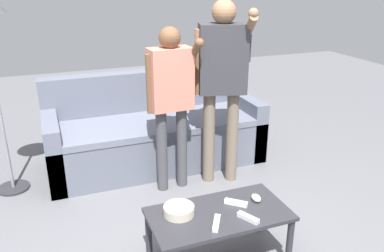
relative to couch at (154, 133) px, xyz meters
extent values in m
cube|color=slate|center=(0.00, -0.05, -0.10)|extent=(2.12, 0.83, 0.42)
cube|color=slate|center=(0.00, -0.11, 0.14)|extent=(1.84, 0.71, 0.06)
cube|color=slate|center=(0.00, 0.28, 0.35)|extent=(2.12, 0.18, 0.47)
cube|color=slate|center=(-0.99, -0.05, 0.00)|extent=(0.14, 0.83, 0.62)
cube|color=slate|center=(0.99, -0.05, 0.00)|extent=(0.14, 0.83, 0.62)
cube|color=#2D2D33|center=(-0.03, -1.66, 0.06)|extent=(0.91, 0.47, 0.03)
cylinder|color=#2D2D33|center=(0.39, -1.86, -0.13)|extent=(0.04, 0.04, 0.36)
cylinder|color=#2D2D33|center=(-0.46, -1.46, -0.13)|extent=(0.04, 0.04, 0.36)
cylinder|color=#2D2D33|center=(0.39, -1.46, -0.13)|extent=(0.04, 0.04, 0.36)
cylinder|color=beige|center=(-0.28, -1.59, 0.10)|extent=(0.20, 0.20, 0.06)
ellipsoid|color=white|center=(0.26, -1.62, 0.10)|extent=(0.06, 0.09, 0.05)
cylinder|color=#4C4C51|center=(0.26, -1.61, 0.12)|extent=(0.02, 0.02, 0.01)
cylinder|color=#2D2D33|center=(-1.37, -0.12, -0.30)|extent=(0.28, 0.28, 0.02)
cylinder|color=#756656|center=(0.35, -0.59, 0.12)|extent=(0.11, 0.11, 0.86)
cylinder|color=#756656|center=(0.56, -0.64, 0.12)|extent=(0.11, 0.11, 0.86)
cube|color=#38383D|center=(0.46, -0.62, 0.84)|extent=(0.45, 0.32, 0.59)
sphere|color=#936B4C|center=(0.46, -0.62, 1.23)|extent=(0.20, 0.20, 0.20)
cylinder|color=#936B4C|center=(0.26, -0.56, 0.81)|extent=(0.07, 0.07, 0.56)
cylinder|color=#38383D|center=(0.65, -0.67, 0.95)|extent=(0.07, 0.07, 0.28)
cylinder|color=#936B4C|center=(0.63, -0.75, 1.12)|extent=(0.14, 0.27, 0.22)
sphere|color=#936B4C|center=(0.61, -0.83, 1.23)|extent=(0.08, 0.08, 0.08)
cylinder|color=#47474C|center=(-0.10, -0.60, 0.07)|extent=(0.09, 0.09, 0.75)
cylinder|color=#47474C|center=(0.09, -0.59, 0.07)|extent=(0.09, 0.09, 0.75)
cube|color=#DB7F6B|center=(0.00, -0.59, 0.70)|extent=(0.37, 0.21, 0.52)
sphere|color=brown|center=(0.00, -0.59, 1.04)|extent=(0.18, 0.18, 0.18)
cylinder|color=brown|center=(-0.18, -0.60, 0.68)|extent=(0.07, 0.07, 0.49)
cylinder|color=#DB7F6B|center=(0.17, -0.58, 0.80)|extent=(0.07, 0.07, 0.24)
cylinder|color=brown|center=(0.18, -0.67, 0.93)|extent=(0.07, 0.21, 0.22)
sphere|color=brown|center=(0.18, -0.76, 1.02)|extent=(0.07, 0.07, 0.07)
cube|color=white|center=(-0.11, -1.78, 0.09)|extent=(0.11, 0.15, 0.03)
cylinder|color=silver|center=(-0.09, -1.76, 0.11)|extent=(0.01, 0.01, 0.00)
cube|color=silver|center=(-0.13, -1.82, 0.11)|extent=(0.02, 0.02, 0.00)
cube|color=white|center=(0.11, -1.62, 0.09)|extent=(0.14, 0.13, 0.03)
cylinder|color=silver|center=(0.09, -1.60, 0.11)|extent=(0.01, 0.01, 0.00)
cube|color=silver|center=(0.14, -1.65, 0.11)|extent=(0.02, 0.02, 0.00)
cube|color=white|center=(0.10, -1.80, 0.09)|extent=(0.10, 0.15, 0.03)
cylinder|color=silver|center=(0.09, -1.78, 0.11)|extent=(0.01, 0.01, 0.00)
cube|color=silver|center=(0.12, -1.84, 0.11)|extent=(0.02, 0.02, 0.00)
camera|label=1|loc=(-0.98, -3.65, 1.52)|focal=37.13mm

